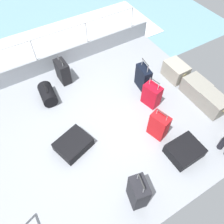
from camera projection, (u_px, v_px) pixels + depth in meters
name	position (u px, v px, depth m)	size (l,w,h in m)	color
ground_plane	(107.00, 122.00, 4.79)	(4.40, 5.20, 0.06)	gray
gunwale_port	(65.00, 58.00, 5.70)	(0.06, 5.20, 0.45)	gray
railing_port	(61.00, 39.00, 5.25)	(0.04, 4.20, 1.02)	silver
sea_wake	(49.00, 47.00, 6.89)	(12.00, 12.00, 0.01)	#6B99A8
cargo_crate_0	(175.00, 71.00, 5.42)	(0.62, 0.41, 0.41)	#9E9989
cargo_crate_1	(196.00, 87.00, 5.10)	(0.61, 0.44, 0.39)	gray
cargo_crate_2	(213.00, 104.00, 4.80)	(0.59, 0.40, 0.41)	gray
suitcase_0	(138.00, 192.00, 3.51)	(0.40, 0.31, 0.88)	black
suitcase_1	(184.00, 151.00, 4.21)	(0.54, 0.64, 0.24)	black
suitcase_2	(143.00, 78.00, 5.16)	(0.45, 0.25, 0.77)	black
suitcase_3	(159.00, 126.00, 4.34)	(0.41, 0.32, 0.73)	red
suitcase_4	(63.00, 72.00, 5.31)	(0.44, 0.25, 0.66)	black
suitcase_5	(73.00, 144.00, 4.30)	(0.69, 0.77, 0.22)	black
suitcase_6	(152.00, 95.00, 4.86)	(0.43, 0.33, 0.73)	#B70C1E
duffel_bag	(48.00, 94.00, 5.02)	(0.59, 0.37, 0.47)	black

